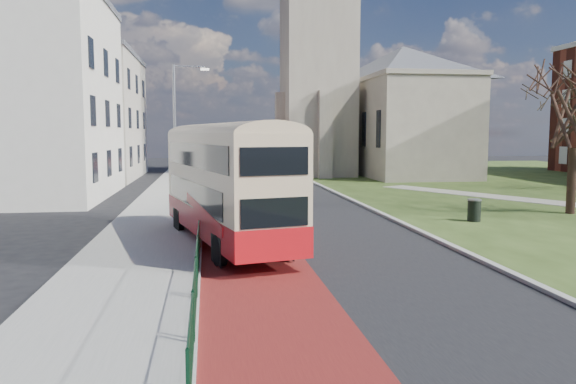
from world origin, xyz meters
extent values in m
plane|color=black|center=(0.00, 0.00, 0.00)|extent=(160.00, 160.00, 0.00)
cube|color=black|center=(1.50, 20.00, 0.01)|extent=(9.00, 120.00, 0.01)
cube|color=#591414|center=(-1.20, 20.00, 0.01)|extent=(3.40, 120.00, 0.01)
cube|color=gray|center=(-5.00, 20.00, 0.06)|extent=(4.00, 120.00, 0.12)
cube|color=#999993|center=(-3.00, 20.00, 0.07)|extent=(0.25, 120.00, 0.13)
cube|color=#999993|center=(6.10, 22.00, 0.07)|extent=(0.25, 80.00, 0.13)
cylinder|color=#0C351E|center=(-2.95, 4.00, 1.10)|extent=(0.04, 24.00, 0.04)
cylinder|color=#0C351E|center=(-2.95, 4.00, 0.15)|extent=(0.04, 24.00, 0.04)
cube|color=gray|center=(8.00, 38.00, 12.00)|extent=(6.50, 6.50, 24.00)
cube|color=gray|center=(16.50, 38.00, 4.50)|extent=(9.00, 18.00, 9.00)
pyramid|color=#565960|center=(16.50, 38.00, 12.60)|extent=(9.00, 18.00, 3.60)
cube|color=silver|center=(-14.00, 22.00, 6.25)|extent=(10.00, 14.00, 12.50)
cube|color=#BBB09F|center=(-14.00, 38.00, 5.50)|extent=(10.00, 16.00, 11.00)
cube|color=#565960|center=(-14.00, 38.00, 11.25)|extent=(10.30, 16.30, 0.50)
cylinder|color=gray|center=(-4.50, 18.00, 4.12)|extent=(0.16, 0.16, 8.00)
cylinder|color=gray|center=(-3.60, 18.00, 8.02)|extent=(1.80, 0.10, 0.10)
cube|color=silver|center=(-2.70, 18.00, 7.87)|extent=(0.50, 0.18, 0.12)
cube|color=#B11015|center=(-1.97, 4.87, 0.96)|extent=(4.78, 10.63, 0.94)
cube|color=#C9B189|center=(-1.97, 4.87, 2.80)|extent=(4.74, 10.57, 2.73)
cube|color=black|center=(-3.19, 4.86, 1.95)|extent=(2.06, 8.27, 0.89)
cube|color=black|center=(-0.89, 5.42, 1.95)|extent=(2.06, 8.27, 0.89)
cube|color=black|center=(-3.12, 4.59, 3.36)|extent=(2.26, 9.07, 0.85)
cube|color=black|center=(-0.83, 5.15, 3.36)|extent=(2.26, 9.07, 0.85)
cube|color=black|center=(-3.19, 9.87, 1.95)|extent=(2.07, 0.58, 0.99)
cube|color=black|center=(-3.19, 9.87, 3.36)|extent=(2.07, 0.58, 0.85)
cube|color=orange|center=(-3.19, 9.87, 3.90)|extent=(1.66, 0.49, 0.28)
cylinder|color=black|center=(-3.85, 8.04, 0.49)|extent=(0.51, 1.02, 0.98)
cylinder|color=black|center=(-1.75, 8.55, 0.49)|extent=(0.51, 1.02, 0.98)
cylinder|color=black|center=(-2.29, 1.60, 0.49)|extent=(0.51, 1.02, 0.98)
cylinder|color=black|center=(-0.19, 2.11, 0.49)|extent=(0.51, 1.02, 0.98)
cylinder|color=#332119|center=(15.79, 10.38, 1.72)|extent=(0.48, 0.48, 3.36)
cylinder|color=black|center=(9.69, 8.67, 0.53)|extent=(0.73, 0.73, 0.98)
cylinder|color=gray|center=(9.69, 8.67, 1.05)|extent=(0.78, 0.78, 0.07)
camera|label=1|loc=(-2.63, -15.80, 4.15)|focal=35.00mm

